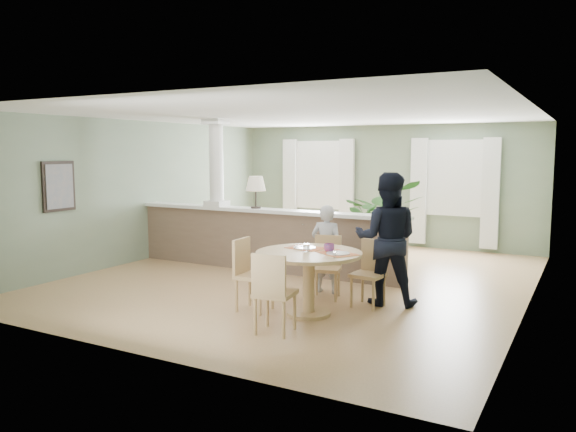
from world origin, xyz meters
The scene contains 12 objects.
ground centered at (0.00, 0.00, 0.00)m, with size 8.00×8.00×0.00m, color tan.
room_shell centered at (-0.03, 0.63, 1.81)m, with size 7.02×8.02×2.71m.
pony_wall centered at (-0.99, 0.20, 0.71)m, with size 5.32×0.38×2.70m.
sofa centered at (-1.20, 1.52, 0.43)m, with size 2.95×1.15×0.86m, color olive.
houseplant centered at (0.77, 1.82, 0.81)m, with size 1.45×1.26×1.62m, color #305F26.
dining_table centered at (1.03, -1.84, 0.66)m, with size 1.37×1.37×0.94m.
chair_far_boy centered at (0.87, -0.94, 0.50)m, with size 0.50×0.50×0.90m.
chair_far_man centered at (1.57, -1.04, 0.50)m, with size 0.45×0.45×0.91m.
chair_near centered at (1.01, -2.76, 0.53)m, with size 0.49×0.49×0.97m.
chair_side centered at (0.23, -2.02, 0.53)m, with size 0.46×0.46×0.96m.
child_person centered at (0.75, -0.69, 0.67)m, with size 0.49×0.32×1.33m, color #ADACB2.
man_person centered at (1.74, -0.87, 0.92)m, with size 0.89×0.70×1.84m, color black.
Camera 1 is at (4.20, -8.23, 2.13)m, focal length 35.00 mm.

